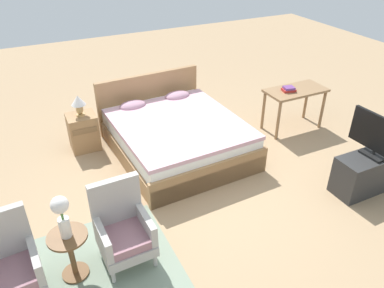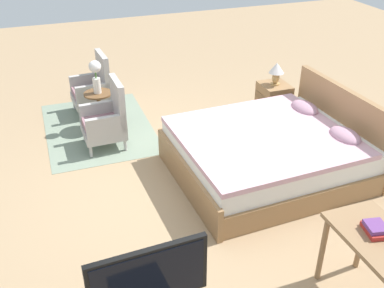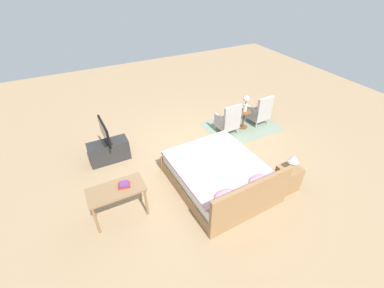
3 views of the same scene
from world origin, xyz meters
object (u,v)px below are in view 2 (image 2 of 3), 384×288
Objects in this scene: nightstand at (273,103)px; table_lamp at (276,70)px; book_stack at (375,229)px; bed at (271,153)px; armchair_by_window_left at (94,89)px; side_table at (99,106)px; armchair_by_window_right at (107,120)px; flower_vase at (96,73)px; tv_flatscreen at (149,280)px.

nightstand is 0.51m from table_lamp.
table_lamp is 1.38× the size of book_stack.
armchair_by_window_left is (-2.48, -1.74, 0.09)m from bed.
armchair_by_window_right is at bearing 1.36° from side_table.
armchair_by_window_left is 2.78m from table_lamp.
flower_vase reaches higher than armchair_by_window_left.
book_stack reaches higher than side_table.
book_stack is at bearing 89.04° from tv_flatscreen.
nightstand is (0.65, 2.48, -0.55)m from flower_vase.
tv_flatscreen reaches higher than book_stack.
bed reaches higher than side_table.
book_stack is at bearing 19.12° from armchair_by_window_left.
book_stack is (4.46, 1.55, 0.38)m from armchair_by_window_left.
bed is 4.11× the size of side_table.
armchair_by_window_left is at bearing -160.88° from book_stack.
armchair_by_window_right is at bearing 1.36° from flower_vase.
bed is 3.86× the size of nightstand.
table_lamp is 3.38m from book_stack.
side_table is at bearing -137.51° from bed.
armchair_by_window_left is 1.11× the size of tv_flatscreen.
tv_flatscreen is at bearing -4.81° from armchair_by_window_right.
armchair_by_window_right is at bearing -92.12° from table_lamp.
side_table is at bearing -1.33° from armchair_by_window_left.
tv_flatscreen is at bearing -90.96° from book_stack.
flower_vase is 3.88m from tv_flatscreen.
bed reaches higher than nightstand.
armchair_by_window_left is 0.73m from flower_vase.
side_table is at bearing 180.00° from flower_vase.
armchair_by_window_left is at bearing -116.11° from table_lamp.
flower_vase is 1.45× the size of table_lamp.
tv_flatscreen reaches higher than nightstand.
armchair_by_window_left reaches higher than table_lamp.
bed reaches higher than armchair_by_window_left.
bed is 2.46× the size of armchair_by_window_right.
table_lamp is at bearing 87.88° from armchair_by_window_right.
tv_flatscreen is at bearing -40.37° from nightstand.
flower_vase is (0.00, 0.00, 0.50)m from side_table.
table_lamp reaches higher than nightstand.
bed is 2.66m from flower_vase.
armchair_by_window_left is at bearing 176.40° from tv_flatscreen.
tv_flatscreen is at bearing -40.38° from table_lamp.
armchair_by_window_right is at bearing -92.12° from nightstand.
armchair_by_window_right is 3.86× the size of book_stack.
book_stack is (3.90, 1.56, -0.08)m from flower_vase.
bed is 6.86× the size of table_lamp.
flower_vase is at bearing -104.63° from nightstand.
armchair_by_window_right is 0.56m from side_table.
bed is 1.46m from nightstand.
tv_flatscreen is (1.95, -2.02, 0.53)m from bed.
nightstand is at bearing 139.63° from tv_flatscreen.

